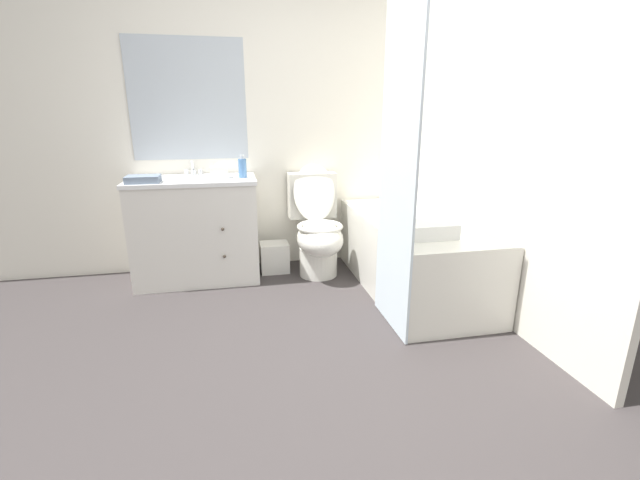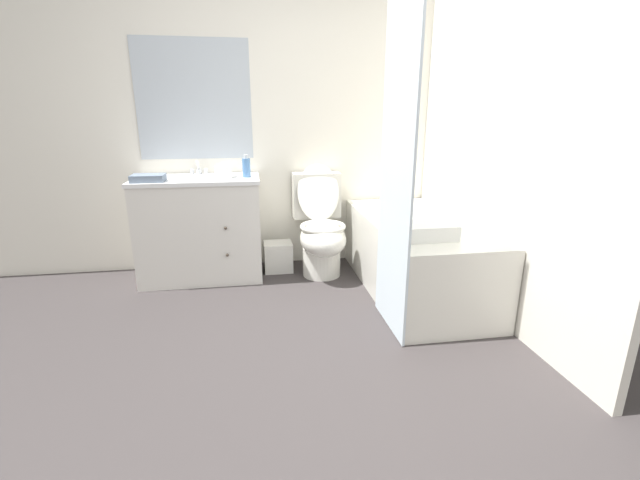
{
  "view_description": "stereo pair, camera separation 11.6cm",
  "coord_description": "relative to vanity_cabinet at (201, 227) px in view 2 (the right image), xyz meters",
  "views": [
    {
      "loc": [
        -0.45,
        -1.86,
        1.32
      ],
      "look_at": [
        0.11,
        0.83,
        0.5
      ],
      "focal_mm": 24.0,
      "sensor_mm": 36.0,
      "label": 1
    },
    {
      "loc": [
        -0.33,
        -1.88,
        1.32
      ],
      "look_at": [
        0.11,
        0.83,
        0.5
      ],
      "focal_mm": 24.0,
      "sensor_mm": 36.0,
      "label": 2
    }
  ],
  "objects": [
    {
      "name": "toilet",
      "position": [
        0.97,
        -0.09,
        -0.04
      ],
      "size": [
        0.41,
        0.69,
        0.91
      ],
      "color": "silver",
      "rests_on": "ground_plane"
    },
    {
      "name": "wall_right",
      "position": [
        2.0,
        -0.66,
        0.83
      ],
      "size": [
        0.05,
        2.84,
        2.5
      ],
      "color": "white",
      "rests_on": "ground_plane"
    },
    {
      "name": "hand_towel_folded",
      "position": [
        -0.33,
        -0.15,
        0.43
      ],
      "size": [
        0.23,
        0.17,
        0.05
      ],
      "color": "slate",
      "rests_on": "vanity_cabinet"
    },
    {
      "name": "ground_plane",
      "position": [
        0.75,
        -1.58,
        -0.42
      ],
      "size": [
        14.0,
        14.0,
        0.0
      ],
      "primitive_type": "plane",
      "color": "#383333"
    },
    {
      "name": "wall_back",
      "position": [
        0.74,
        0.29,
        0.83
      ],
      "size": [
        8.0,
        0.06,
        2.5
      ],
      "color": "white",
      "rests_on": "ground_plane"
    },
    {
      "name": "vanity_cabinet",
      "position": [
        0.0,
        0.0,
        0.0
      ],
      "size": [
        0.97,
        0.56,
        0.83
      ],
      "color": "silver",
      "rests_on": "ground_plane"
    },
    {
      "name": "soap_dispenser",
      "position": [
        0.39,
        -0.05,
        0.48
      ],
      "size": [
        0.06,
        0.06,
        0.18
      ],
      "color": "#4C7AB2",
      "rests_on": "vanity_cabinet"
    },
    {
      "name": "bath_towel_folded",
      "position": [
        1.51,
        -1.01,
        0.18
      ],
      "size": [
        0.32,
        0.23,
        0.09
      ],
      "color": "white",
      "rests_on": "bathtub"
    },
    {
      "name": "bathtub",
      "position": [
        1.62,
        -0.54,
        -0.14
      ],
      "size": [
        0.7,
        1.6,
        0.55
      ],
      "color": "silver",
      "rests_on": "ground_plane"
    },
    {
      "name": "wastebasket",
      "position": [
        0.62,
        0.03,
        -0.3
      ],
      "size": [
        0.24,
        0.2,
        0.25
      ],
      "color": "silver",
      "rests_on": "ground_plane"
    },
    {
      "name": "tissue_box",
      "position": [
        0.21,
        -0.03,
        0.45
      ],
      "size": [
        0.13,
        0.13,
        0.12
      ],
      "color": "white",
      "rests_on": "vanity_cabinet"
    },
    {
      "name": "shower_curtain",
      "position": [
        1.25,
        -1.08,
        0.56
      ],
      "size": [
        0.01,
        0.55,
        1.95
      ],
      "color": "silver",
      "rests_on": "ground_plane"
    },
    {
      "name": "sink_faucet",
      "position": [
        -0.0,
        0.19,
        0.44
      ],
      "size": [
        0.14,
        0.12,
        0.12
      ],
      "color": "silver",
      "rests_on": "vanity_cabinet"
    }
  ]
}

